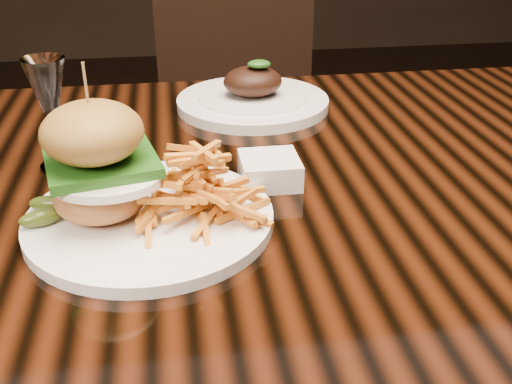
{
  "coord_description": "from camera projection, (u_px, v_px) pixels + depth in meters",
  "views": [
    {
      "loc": [
        -0.12,
        -0.74,
        1.12
      ],
      "look_at": [
        -0.03,
        -0.16,
        0.81
      ],
      "focal_mm": 42.0,
      "sensor_mm": 36.0,
      "label": 1
    }
  ],
  "objects": [
    {
      "name": "dining_table",
      "position": [
        260.0,
        222.0,
        0.87
      ],
      "size": [
        1.6,
        0.9,
        0.75
      ],
      "color": "black",
      "rests_on": "ground"
    },
    {
      "name": "chair_far",
      "position": [
        241.0,
        104.0,
        1.72
      ],
      "size": [
        0.47,
        0.47,
        0.95
      ],
      "rotation": [
        0.0,
        0.0,
        0.01
      ],
      "color": "black",
      "rests_on": "ground"
    },
    {
      "name": "far_dish",
      "position": [
        253.0,
        98.0,
        1.07
      ],
      "size": [
        0.27,
        0.27,
        0.09
      ],
      "rotation": [
        0.0,
        0.0,
        -0.18
      ],
      "color": "white",
      "rests_on": "dining_table"
    },
    {
      "name": "wine_glass",
      "position": [
        47.0,
        89.0,
        0.81
      ],
      "size": [
        0.06,
        0.06,
        0.16
      ],
      "color": "white",
      "rests_on": "dining_table"
    },
    {
      "name": "burger_plate",
      "position": [
        145.0,
        184.0,
        0.69
      ],
      "size": [
        0.29,
        0.29,
        0.2
      ],
      "rotation": [
        0.0,
        0.0,
        0.01
      ],
      "color": "white",
      "rests_on": "dining_table"
    },
    {
      "name": "ramekin",
      "position": [
        270.0,
        170.0,
        0.81
      ],
      "size": [
        0.09,
        0.09,
        0.04
      ],
      "primitive_type": "cube",
      "rotation": [
        0.0,
        0.0,
        0.14
      ],
      "color": "white",
      "rests_on": "dining_table"
    }
  ]
}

